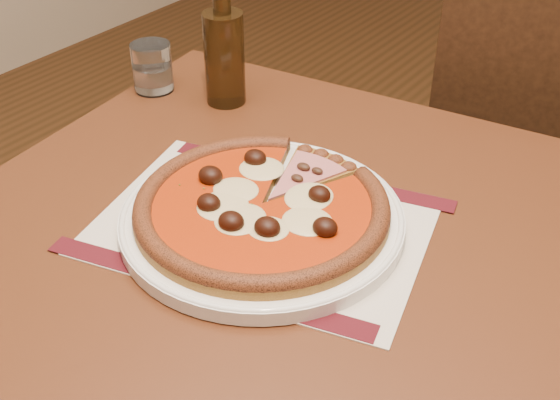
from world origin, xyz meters
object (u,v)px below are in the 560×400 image
Objects in this scene: plate at (262,219)px; bottle at (224,53)px; table at (271,289)px; water_glass at (152,67)px; pizza at (262,206)px; chair_far at (549,169)px.

plate is 0.35m from bottle.
table is at bearing 20.32° from plate.
water_glass is 0.14m from bottle.
table is 0.11m from plate.
pizza reaches higher than plate.
bottle is (0.12, 0.04, 0.04)m from water_glass.
bottle is at bearing 136.54° from plate.
chair_far is at bearing 75.45° from plate.
water_glass reaches higher than pizza.
bottle reaches higher than chair_far.
chair_far is at bearing 76.17° from table.
chair_far is 3.06× the size of pizza.
chair_far is 0.75m from pizza.
bottle is at bearing 16.50° from water_glass.
water_glass is (-0.37, 0.20, 0.03)m from plate.
chair_far is at bearing 41.47° from water_glass.
table is 2.53× the size of plate.
bottle is (-0.25, 0.23, 0.07)m from plate.
chair_far reaches higher than table.
plate reaches higher than table.
chair_far is at bearing 75.46° from pizza.
pizza is at bearing -92.05° from plate.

